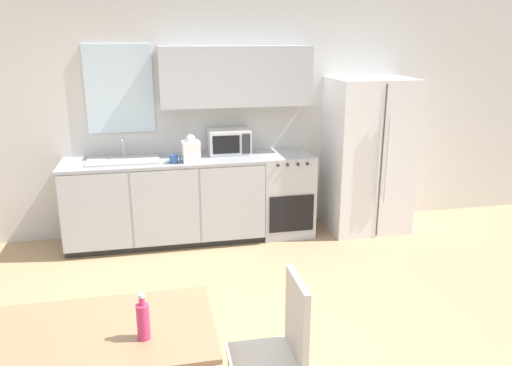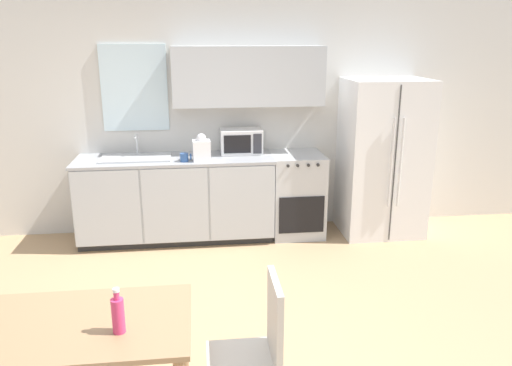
% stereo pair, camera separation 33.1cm
% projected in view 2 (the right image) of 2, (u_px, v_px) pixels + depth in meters
% --- Properties ---
extents(ground_plane, '(12.00, 12.00, 0.00)m').
position_uv_depth(ground_plane, '(206.00, 342.00, 3.72)').
color(ground_plane, tan).
extents(wall_back, '(12.00, 0.38, 2.70)m').
position_uv_depth(wall_back, '(204.00, 108.00, 5.56)').
color(wall_back, silver).
rests_on(wall_back, ground_plane).
extents(kitchen_counter, '(2.12, 0.64, 0.93)m').
position_uv_depth(kitchen_counter, '(177.00, 199.00, 5.49)').
color(kitchen_counter, '#333333').
rests_on(kitchen_counter, ground_plane).
extents(oven_range, '(0.58, 0.62, 0.93)m').
position_uv_depth(oven_range, '(296.00, 194.00, 5.65)').
color(oven_range, '#B7BABC').
rests_on(oven_range, ground_plane).
extents(refrigerator, '(0.89, 0.74, 1.75)m').
position_uv_depth(refrigerator, '(383.00, 158.00, 5.60)').
color(refrigerator, white).
rests_on(refrigerator, ground_plane).
extents(kitchen_sink, '(0.74, 0.40, 0.23)m').
position_uv_depth(kitchen_sink, '(136.00, 157.00, 5.31)').
color(kitchen_sink, '#B7BABC').
rests_on(kitchen_sink, kitchen_counter).
extents(microwave, '(0.46, 0.31, 0.27)m').
position_uv_depth(microwave, '(241.00, 141.00, 5.52)').
color(microwave, silver).
rests_on(microwave, kitchen_counter).
extents(coffee_mug, '(0.12, 0.09, 0.09)m').
position_uv_depth(coffee_mug, '(185.00, 157.00, 5.18)').
color(coffee_mug, '#335999').
rests_on(coffee_mug, kitchen_counter).
extents(grocery_bag_0, '(0.19, 0.16, 0.29)m').
position_uv_depth(grocery_bag_0, '(202.00, 149.00, 5.20)').
color(grocery_bag_0, white).
rests_on(grocery_bag_0, kitchen_counter).
extents(dining_table, '(1.26, 0.73, 0.72)m').
position_uv_depth(dining_table, '(73.00, 340.00, 2.69)').
color(dining_table, '#997551').
rests_on(dining_table, ground_plane).
extents(dining_chair_side, '(0.40, 0.40, 0.93)m').
position_uv_depth(dining_chair_side, '(260.00, 345.00, 2.79)').
color(dining_chair_side, beige).
rests_on(dining_chair_side, ground_plane).
extents(drink_bottle, '(0.07, 0.07, 0.25)m').
position_uv_depth(drink_bottle, '(118.00, 314.00, 2.55)').
color(drink_bottle, '#DB386B').
rests_on(drink_bottle, dining_table).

